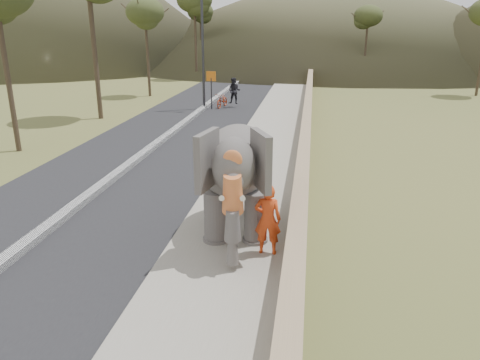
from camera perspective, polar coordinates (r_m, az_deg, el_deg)
name	(u,v)px	position (r m, az deg, el deg)	size (l,w,h in m)	color
ground	(235,235)	(12.40, -0.60, -6.73)	(160.00, 160.00, 0.00)	olive
road	(166,139)	(22.76, -9.06, 4.95)	(7.00, 120.00, 0.03)	black
median	(165,137)	(22.73, -9.07, 5.18)	(0.35, 120.00, 0.22)	black
walkway	(270,142)	(21.77, 3.63, 4.69)	(3.00, 120.00, 0.15)	#9E9687
parapet	(306,133)	(21.59, 8.04, 5.72)	(0.30, 120.00, 1.10)	tan
lamppost	(207,30)	(30.13, -4.01, 17.77)	(1.76, 0.36, 8.00)	#302F35
signboard	(211,84)	(30.28, -3.53, 11.65)	(0.60, 0.08, 2.40)	#2D2D33
hill_far	(335,11)	(81.14, 11.56, 19.49)	(80.00, 80.00, 14.00)	brown
elephant_and_man	(237,176)	(12.03, -0.35, 0.53)	(2.48, 4.16, 2.87)	#645E5B
motorcyclist	(228,96)	(31.00, -1.48, 10.20)	(1.70, 1.82, 1.95)	#96290D
trees	(274,40)	(38.37, 4.14, 16.66)	(41.61, 40.56, 9.48)	#473828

